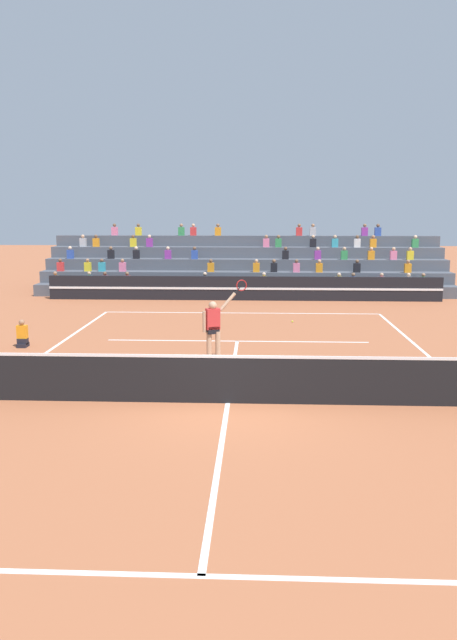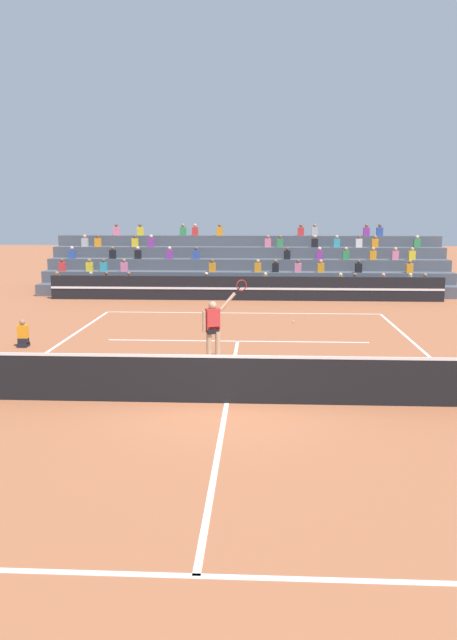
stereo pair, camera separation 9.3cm
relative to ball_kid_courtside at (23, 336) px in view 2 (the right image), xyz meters
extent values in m
plane|color=#AD603D|center=(6.46, -5.29, -0.33)|extent=(120.00, 120.00, 0.00)
cube|color=white|center=(6.46, 6.61, -0.33)|extent=(11.00, 0.10, 0.01)
cube|color=white|center=(6.46, -11.72, -0.33)|extent=(8.25, 0.10, 0.01)
cube|color=white|center=(6.46, 1.13, -0.33)|extent=(8.25, 0.10, 0.01)
cube|color=white|center=(6.46, -5.29, -0.33)|extent=(0.10, 12.85, 0.01)
cube|color=black|center=(6.46, -5.29, 0.17)|extent=(11.90, 0.02, 1.00)
cube|color=white|center=(6.46, -5.29, 0.70)|extent=(11.90, 0.04, 0.06)
cube|color=black|center=(6.46, 10.25, 0.22)|extent=(18.00, 0.24, 1.10)
cube|color=white|center=(6.46, 10.12, 0.22)|extent=(18.00, 0.02, 0.10)
cube|color=#4C515B|center=(6.46, 11.52, -0.06)|extent=(20.20, 0.95, 0.55)
cube|color=yellow|center=(10.94, 11.35, 0.44)|extent=(0.32, 0.22, 0.44)
sphere|color=beige|center=(10.94, 11.35, 0.76)|extent=(0.18, 0.18, 0.18)
cube|color=black|center=(4.60, 11.35, 0.44)|extent=(0.32, 0.22, 0.44)
sphere|color=beige|center=(4.60, 11.35, 0.76)|extent=(0.18, 0.18, 0.18)
cube|color=pink|center=(12.94, 11.35, 0.44)|extent=(0.32, 0.22, 0.44)
sphere|color=tan|center=(12.94, 11.35, 0.76)|extent=(0.18, 0.18, 0.18)
cube|color=teal|center=(-0.98, 11.35, 0.44)|extent=(0.32, 0.22, 0.44)
sphere|color=tan|center=(-0.98, 11.35, 0.76)|extent=(0.18, 0.18, 0.18)
cube|color=orange|center=(-2.63, 11.35, 0.44)|extent=(0.32, 0.22, 0.44)
sphere|color=#9E7051|center=(-2.63, 11.35, 0.76)|extent=(0.18, 0.18, 0.18)
cube|color=#338C4C|center=(14.87, 11.35, 0.44)|extent=(0.32, 0.22, 0.44)
sphere|color=#9E7051|center=(14.87, 11.35, 0.76)|extent=(0.18, 0.18, 0.18)
cube|color=#2D4CA5|center=(11.61, 11.35, 0.44)|extent=(0.32, 0.22, 0.44)
sphere|color=brown|center=(11.61, 11.35, 0.76)|extent=(0.18, 0.18, 0.18)
cube|color=red|center=(0.86, 11.35, 0.44)|extent=(0.32, 0.22, 0.44)
sphere|color=brown|center=(0.86, 11.35, 0.76)|extent=(0.18, 0.18, 0.18)
cube|color=yellow|center=(7.41, 11.35, 0.44)|extent=(0.32, 0.22, 0.44)
sphere|color=beige|center=(7.41, 11.35, 0.76)|extent=(0.18, 0.18, 0.18)
cube|color=silver|center=(14.19, 11.35, 0.44)|extent=(0.32, 0.22, 0.44)
sphere|color=beige|center=(14.19, 11.35, 0.76)|extent=(0.18, 0.18, 0.18)
cube|color=red|center=(-0.22, 11.35, 0.44)|extent=(0.32, 0.22, 0.44)
sphere|color=brown|center=(-0.22, 11.35, 0.76)|extent=(0.18, 0.18, 0.18)
cube|color=#4C515B|center=(6.46, 12.47, 0.22)|extent=(20.20, 0.95, 1.10)
cube|color=pink|center=(8.99, 12.30, 0.99)|extent=(0.32, 0.22, 0.44)
sphere|color=brown|center=(8.99, 12.30, 1.31)|extent=(0.18, 0.18, 0.18)
cube|color=orange|center=(10.10, 12.30, 0.99)|extent=(0.32, 0.22, 0.44)
sphere|color=tan|center=(10.10, 12.30, 1.31)|extent=(0.18, 0.18, 0.18)
cube|color=orange|center=(14.36, 12.30, 0.99)|extent=(0.32, 0.22, 0.44)
sphere|color=#9E7051|center=(14.36, 12.30, 1.31)|extent=(0.18, 0.18, 0.18)
cube|color=black|center=(7.90, 12.30, 0.99)|extent=(0.32, 0.22, 0.44)
sphere|color=brown|center=(7.90, 12.30, 1.31)|extent=(0.18, 0.18, 0.18)
cube|color=teal|center=(-0.59, 12.30, 0.99)|extent=(0.32, 0.22, 0.44)
sphere|color=brown|center=(-0.59, 12.30, 1.31)|extent=(0.18, 0.18, 0.18)
cube|color=pink|center=(0.44, 12.30, 0.99)|extent=(0.32, 0.22, 0.44)
sphere|color=#9E7051|center=(0.44, 12.30, 1.31)|extent=(0.18, 0.18, 0.18)
cube|color=orange|center=(4.81, 12.30, 0.99)|extent=(0.32, 0.22, 0.44)
sphere|color=brown|center=(4.81, 12.30, 1.31)|extent=(0.18, 0.18, 0.18)
cube|color=orange|center=(7.04, 12.30, 0.99)|extent=(0.32, 0.22, 0.44)
sphere|color=tan|center=(7.04, 12.30, 1.31)|extent=(0.18, 0.18, 0.18)
cube|color=black|center=(11.92, 12.30, 0.99)|extent=(0.32, 0.22, 0.44)
sphere|color=brown|center=(11.92, 12.30, 1.31)|extent=(0.18, 0.18, 0.18)
cube|color=yellow|center=(-1.29, 12.30, 0.99)|extent=(0.32, 0.22, 0.44)
sphere|color=#9E7051|center=(-1.29, 12.30, 1.31)|extent=(0.18, 0.18, 0.18)
cube|color=red|center=(-2.66, 12.30, 0.99)|extent=(0.32, 0.22, 0.44)
sphere|color=brown|center=(-2.66, 12.30, 1.31)|extent=(0.18, 0.18, 0.18)
cube|color=#4C515B|center=(6.46, 13.42, 0.49)|extent=(20.20, 0.95, 1.65)
cube|color=#338C4C|center=(11.42, 13.25, 1.54)|extent=(0.32, 0.22, 0.44)
sphere|color=tan|center=(11.42, 13.25, 1.86)|extent=(0.18, 0.18, 0.18)
cube|color=black|center=(-0.34, 13.25, 1.54)|extent=(0.32, 0.22, 0.44)
sphere|color=brown|center=(-0.34, 13.25, 1.86)|extent=(0.18, 0.18, 0.18)
cube|color=black|center=(0.96, 13.25, 1.54)|extent=(0.32, 0.22, 0.44)
sphere|color=beige|center=(0.96, 13.25, 1.86)|extent=(0.18, 0.18, 0.18)
cube|color=yellow|center=(14.67, 13.25, 1.54)|extent=(0.32, 0.22, 0.44)
sphere|color=tan|center=(14.67, 13.25, 1.86)|extent=(0.18, 0.18, 0.18)
cube|color=purple|center=(10.10, 13.25, 1.54)|extent=(0.32, 0.22, 0.44)
sphere|color=beige|center=(10.10, 13.25, 1.86)|extent=(0.18, 0.18, 0.18)
cube|color=#2D4CA5|center=(3.92, 13.25, 1.54)|extent=(0.32, 0.22, 0.44)
sphere|color=brown|center=(3.92, 13.25, 1.86)|extent=(0.18, 0.18, 0.18)
cube|color=orange|center=(12.75, 13.25, 1.54)|extent=(0.32, 0.22, 0.44)
sphere|color=tan|center=(12.75, 13.25, 1.86)|extent=(0.18, 0.18, 0.18)
cube|color=pink|center=(13.85, 13.25, 1.54)|extent=(0.32, 0.22, 0.44)
sphere|color=tan|center=(13.85, 13.25, 1.86)|extent=(0.18, 0.18, 0.18)
cube|color=black|center=(8.49, 13.25, 1.54)|extent=(0.32, 0.22, 0.44)
sphere|color=brown|center=(8.49, 13.25, 1.86)|extent=(0.18, 0.18, 0.18)
cube|color=purple|center=(2.57, 13.25, 1.54)|extent=(0.32, 0.22, 0.44)
sphere|color=beige|center=(2.57, 13.25, 1.86)|extent=(0.18, 0.18, 0.18)
cube|color=#2D4CA5|center=(-2.43, 13.25, 1.54)|extent=(0.32, 0.22, 0.44)
sphere|color=beige|center=(-2.43, 13.25, 1.86)|extent=(0.18, 0.18, 0.18)
cube|color=#4C515B|center=(6.46, 14.37, 0.77)|extent=(20.20, 0.95, 2.20)
cube|color=#B2B2B7|center=(-2.02, 14.20, 2.09)|extent=(0.32, 0.22, 0.44)
sphere|color=tan|center=(-2.02, 14.20, 2.41)|extent=(0.18, 0.18, 0.18)
cube|color=#338C4C|center=(8.16, 14.20, 2.09)|extent=(0.32, 0.22, 0.44)
sphere|color=brown|center=(8.16, 14.20, 2.41)|extent=(0.18, 0.18, 0.18)
cube|color=#338C4C|center=(15.12, 14.20, 2.09)|extent=(0.32, 0.22, 0.44)
sphere|color=beige|center=(15.12, 14.20, 2.41)|extent=(0.18, 0.18, 0.18)
cube|color=black|center=(9.94, 14.20, 2.09)|extent=(0.32, 0.22, 0.44)
sphere|color=tan|center=(9.94, 14.20, 2.41)|extent=(0.18, 0.18, 0.18)
cube|color=orange|center=(13.00, 14.20, 2.09)|extent=(0.32, 0.22, 0.44)
sphere|color=#9E7051|center=(13.00, 14.20, 2.41)|extent=(0.18, 0.18, 0.18)
cube|color=purple|center=(1.48, 14.20, 2.09)|extent=(0.32, 0.22, 0.44)
sphere|color=beige|center=(1.48, 14.20, 2.41)|extent=(0.18, 0.18, 0.18)
cube|color=teal|center=(11.06, 14.20, 2.09)|extent=(0.32, 0.22, 0.44)
sphere|color=tan|center=(11.06, 14.20, 2.41)|extent=(0.18, 0.18, 0.18)
cube|color=yellow|center=(0.63, 14.20, 2.09)|extent=(0.32, 0.22, 0.44)
sphere|color=brown|center=(0.63, 14.20, 2.41)|extent=(0.18, 0.18, 0.18)
cube|color=orange|center=(-1.33, 14.20, 2.09)|extent=(0.32, 0.22, 0.44)
sphere|color=brown|center=(-1.33, 14.20, 2.41)|extent=(0.18, 0.18, 0.18)
cube|color=silver|center=(12.19, 14.20, 2.09)|extent=(0.32, 0.22, 0.44)
sphere|color=brown|center=(12.19, 14.20, 2.41)|extent=(0.18, 0.18, 0.18)
cube|color=pink|center=(7.54, 14.20, 2.09)|extent=(0.32, 0.22, 0.44)
sphere|color=#9E7051|center=(7.54, 14.20, 2.41)|extent=(0.18, 0.18, 0.18)
cube|color=#4C515B|center=(6.46, 15.32, 1.04)|extent=(20.20, 0.95, 2.75)
cube|color=#2D4CA5|center=(13.39, 15.15, 2.64)|extent=(0.32, 0.22, 0.44)
sphere|color=brown|center=(13.39, 15.15, 2.96)|extent=(0.18, 0.18, 0.18)
cube|color=#B2B2B7|center=(10.00, 15.15, 2.64)|extent=(0.32, 0.22, 0.44)
sphere|color=#9E7051|center=(10.00, 15.15, 2.96)|extent=(0.18, 0.18, 0.18)
cube|color=yellow|center=(0.74, 15.15, 2.64)|extent=(0.32, 0.22, 0.44)
sphere|color=brown|center=(0.74, 15.15, 2.96)|extent=(0.18, 0.18, 0.18)
cube|color=orange|center=(4.99, 15.15, 2.64)|extent=(0.32, 0.22, 0.44)
sphere|color=brown|center=(4.99, 15.15, 2.96)|extent=(0.18, 0.18, 0.18)
cube|color=red|center=(9.28, 15.15, 2.64)|extent=(0.32, 0.22, 0.44)
sphere|color=brown|center=(9.28, 15.15, 2.96)|extent=(0.18, 0.18, 0.18)
cube|color=#338C4C|center=(3.04, 15.15, 2.64)|extent=(0.32, 0.22, 0.44)
sphere|color=#9E7051|center=(3.04, 15.15, 2.96)|extent=(0.18, 0.18, 0.18)
cube|color=purple|center=(12.71, 15.15, 2.64)|extent=(0.32, 0.22, 0.44)
sphere|color=brown|center=(12.71, 15.15, 2.96)|extent=(0.18, 0.18, 0.18)
cube|color=red|center=(3.68, 15.15, 2.64)|extent=(0.32, 0.22, 0.44)
sphere|color=tan|center=(3.68, 15.15, 2.96)|extent=(0.18, 0.18, 0.18)
cube|color=pink|center=(-0.55, 15.15, 2.64)|extent=(0.32, 0.22, 0.44)
sphere|color=brown|center=(-0.55, 15.15, 2.96)|extent=(0.18, 0.18, 0.18)
cube|color=black|center=(0.00, 0.00, -0.27)|extent=(0.28, 0.36, 0.12)
cube|color=black|center=(0.00, 0.00, -0.15)|extent=(0.28, 0.24, 0.18)
cube|color=orange|center=(0.00, 0.00, 0.14)|extent=(0.30, 0.18, 0.40)
sphere|color=#9E7051|center=(0.00, 0.00, 0.43)|extent=(0.17, 0.17, 0.17)
cylinder|color=tan|center=(5.80, -1.89, 0.12)|extent=(0.14, 0.14, 0.90)
cylinder|color=tan|center=(6.04, -1.88, 0.12)|extent=(0.14, 0.14, 0.90)
cube|color=black|center=(5.90, -1.87, 0.61)|extent=(0.37, 0.31, 0.20)
cube|color=red|center=(5.90, -1.87, 0.91)|extent=(0.41, 0.33, 0.56)
sphere|color=tan|center=(5.90, -1.87, 1.27)|extent=(0.22, 0.22, 0.22)
cube|color=white|center=(5.79, -1.86, -0.29)|extent=(0.21, 0.29, 0.09)
cube|color=white|center=(6.02, -1.84, -0.29)|extent=(0.21, 0.29, 0.09)
cylinder|color=tan|center=(5.68, -1.97, 0.85)|extent=(0.09, 0.09, 0.56)
cylinder|color=tan|center=(6.29, -1.70, 1.35)|extent=(0.47, 0.27, 0.50)
cylinder|color=black|center=(6.55, -1.59, 1.64)|extent=(0.17, 0.10, 0.18)
torus|color=#B21E1E|center=(6.66, -1.54, 1.77)|extent=(0.41, 0.20, 0.44)
sphere|color=#C6DB33|center=(8.39, 4.58, -0.30)|extent=(0.07, 0.07, 0.07)
camera|label=1|loc=(7.06, -18.14, 3.76)|focal=35.00mm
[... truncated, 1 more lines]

